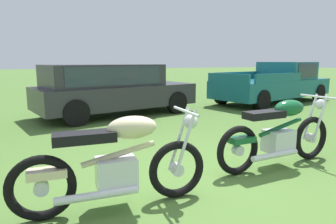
{
  "coord_description": "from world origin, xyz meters",
  "views": [
    {
      "loc": [
        -1.84,
        -3.3,
        1.52
      ],
      "look_at": [
        0.21,
        1.63,
        0.61
      ],
      "focal_mm": 31.9,
      "sensor_mm": 36.0,
      "label": 1
    }
  ],
  "objects_px": {
    "pickup_truck_teal": "(277,82)",
    "car_charcoal": "(110,86)",
    "motorcycle_green": "(279,133)",
    "motorcycle_cream": "(117,163)"
  },
  "relations": [
    {
      "from": "pickup_truck_teal",
      "to": "car_charcoal",
      "type": "bearing_deg",
      "value": 169.06
    },
    {
      "from": "motorcycle_green",
      "to": "pickup_truck_teal",
      "type": "xyz_separation_m",
      "value": [
        4.97,
        5.49,
        0.26
      ]
    },
    {
      "from": "motorcycle_cream",
      "to": "motorcycle_green",
      "type": "xyz_separation_m",
      "value": [
        2.46,
        0.35,
        0.0
      ]
    },
    {
      "from": "pickup_truck_teal",
      "to": "motorcycle_cream",
      "type": "bearing_deg",
      "value": -156.52
    },
    {
      "from": "car_charcoal",
      "to": "pickup_truck_teal",
      "type": "bearing_deg",
      "value": -10.06
    },
    {
      "from": "motorcycle_green",
      "to": "motorcycle_cream",
      "type": "bearing_deg",
      "value": -176.01
    },
    {
      "from": "motorcycle_green",
      "to": "pickup_truck_teal",
      "type": "distance_m",
      "value": 7.41
    },
    {
      "from": "motorcycle_cream",
      "to": "motorcycle_green",
      "type": "bearing_deg",
      "value": 9.89
    },
    {
      "from": "motorcycle_cream",
      "to": "pickup_truck_teal",
      "type": "distance_m",
      "value": 9.45
    },
    {
      "from": "motorcycle_green",
      "to": "car_charcoal",
      "type": "relative_size",
      "value": 0.45
    }
  ]
}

